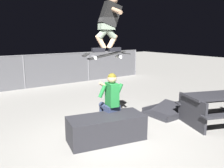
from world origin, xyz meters
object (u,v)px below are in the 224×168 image
at_px(kicker_ramp, 166,112).
at_px(picnic_table_back, 220,104).
at_px(skater_airborne, 109,21).
at_px(person_sitting_on_ledge, 110,99).
at_px(ledge_box_main, 106,128).
at_px(skateboard, 107,55).

height_order(kicker_ramp, picnic_table_back, picnic_table_back).
bearing_deg(skater_airborne, person_sitting_on_ledge, 47.20).
bearing_deg(picnic_table_back, ledge_box_main, 163.05).
relative_size(skater_airborne, picnic_table_back, 0.54).
relative_size(ledge_box_main, skateboard, 1.52).
height_order(skateboard, kicker_ramp, skateboard).
bearing_deg(kicker_ramp, picnic_table_back, -67.28).
height_order(ledge_box_main, skater_airborne, skater_airborne).
relative_size(ledge_box_main, person_sitting_on_ledge, 1.16).
bearing_deg(skater_airborne, kicker_ramp, 4.52).
bearing_deg(picnic_table_back, skateboard, 157.58).
distance_m(person_sitting_on_ledge, skater_airborne, 1.68).
bearing_deg(skateboard, ledge_box_main, -126.76).
distance_m(skateboard, skater_airborne, 0.69).
relative_size(person_sitting_on_ledge, skateboard, 1.31).
relative_size(ledge_box_main, kicker_ramp, 1.49).
distance_m(ledge_box_main, person_sitting_on_ledge, 0.68).
xyz_separation_m(person_sitting_on_ledge, picnic_table_back, (2.47, -1.18, -0.26)).
relative_size(ledge_box_main, picnic_table_back, 0.76).
distance_m(person_sitting_on_ledge, skateboard, 1.00).
bearing_deg(picnic_table_back, person_sitting_on_ledge, 154.48).
bearing_deg(picnic_table_back, kicker_ramp, 112.72).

